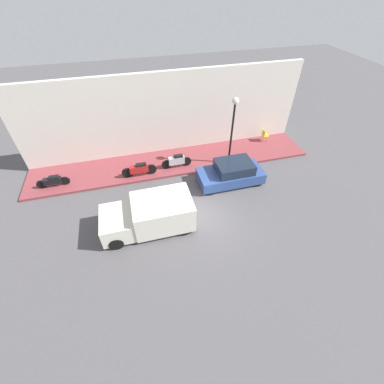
{
  "coord_description": "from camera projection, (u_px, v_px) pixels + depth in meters",
  "views": [
    {
      "loc": [
        -8.8,
        2.33,
        10.11
      ],
      "look_at": [
        1.22,
        -0.32,
        0.6
      ],
      "focal_mm": 24.0,
      "sensor_mm": 36.0,
      "label": 1
    }
  ],
  "objects": [
    {
      "name": "ground_plane",
      "position": [
        192.0,
        217.0,
        13.55
      ],
      "size": [
        60.0,
        60.0,
        0.0
      ],
      "primitive_type": "plane",
      "color": "#514F51"
    },
    {
      "name": "sidewalk",
      "position": [
        173.0,
        162.0,
        17.03
      ],
      "size": [
        2.93,
        18.12,
        0.15
      ],
      "color": "brown",
      "rests_on": "ground_plane"
    },
    {
      "name": "building_facade",
      "position": [
        166.0,
        115.0,
        16.43
      ],
      "size": [
        0.3,
        18.12,
        5.33
      ],
      "color": "silver",
      "rests_on": "ground_plane"
    },
    {
      "name": "parked_car",
      "position": [
        231.0,
        173.0,
        15.22
      ],
      "size": [
        1.79,
        3.82,
        1.39
      ],
      "color": "#2D4784",
      "rests_on": "ground_plane"
    },
    {
      "name": "delivery_van",
      "position": [
        149.0,
        215.0,
        12.48
      ],
      "size": [
        2.07,
        4.41,
        1.65
      ],
      "color": "silver",
      "rests_on": "ground_plane"
    },
    {
      "name": "motorcycle_black",
      "position": [
        53.0,
        181.0,
        14.87
      ],
      "size": [
        0.3,
        1.82,
        0.7
      ],
      "color": "black",
      "rests_on": "sidewalk"
    },
    {
      "name": "scooter_silver",
      "position": [
        177.0,
        161.0,
        16.19
      ],
      "size": [
        0.3,
        1.9,
        0.87
      ],
      "color": "#B7B7BF",
      "rests_on": "sidewalk"
    },
    {
      "name": "motorcycle_red",
      "position": [
        139.0,
        169.0,
        15.54
      ],
      "size": [
        0.3,
        2.1,
        0.85
      ],
      "color": "#B21E1E",
      "rests_on": "sidewalk"
    },
    {
      "name": "streetlamp",
      "position": [
        233.0,
        118.0,
        14.77
      ],
      "size": [
        0.4,
        0.4,
        4.34
      ],
      "color": "black",
      "rests_on": "sidewalk"
    },
    {
      "name": "cafe_chair",
      "position": [
        265.0,
        135.0,
        18.53
      ],
      "size": [
        0.4,
        0.4,
        0.85
      ],
      "color": "yellow",
      "rests_on": "sidewalk"
    }
  ]
}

